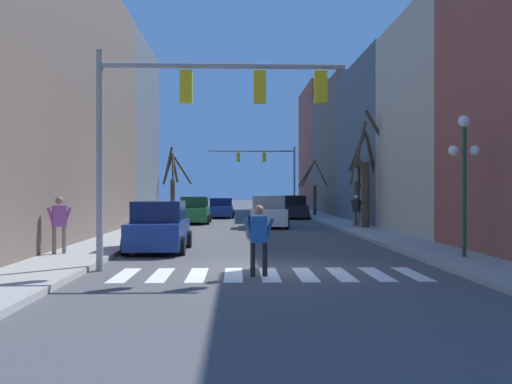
{
  "coord_description": "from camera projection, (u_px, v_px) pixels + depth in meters",
  "views": [
    {
      "loc": [
        -0.82,
        -15.92,
        2.09
      ],
      "look_at": [
        0.5,
        24.5,
        2.02
      ],
      "focal_mm": 42.0,
      "sensor_mm": 36.0,
      "label": 1
    }
  ],
  "objects": [
    {
      "name": "street_lamp_right_corner",
      "position": [
        464.0,
        156.0,
        17.62
      ],
      "size": [
        0.95,
        0.36,
        4.18
      ],
      "color": "#1E4C2D",
      "rests_on": "sidewalk_right"
    },
    {
      "name": "car_parked_right_mid",
      "position": [
        287.0,
        206.0,
        50.63
      ],
      "size": [
        2.2,
        4.11,
        1.71
      ],
      "rotation": [
        0.0,
        0.0,
        1.57
      ],
      "color": "#A38423",
      "rests_on": "ground_plane"
    },
    {
      "name": "sidewalk_right",
      "position": [
        479.0,
        266.0,
        16.13
      ],
      "size": [
        2.15,
        90.0,
        0.15
      ],
      "color": "#9E9E99",
      "rests_on": "ground_plane"
    },
    {
      "name": "pedestrian_near_right_corner",
      "position": [
        259.0,
        234.0,
        14.62
      ],
      "size": [
        0.75,
        0.24,
        1.74
      ],
      "rotation": [
        0.0,
        0.0,
        3.17
      ],
      "color": "black",
      "rests_on": "ground_plane"
    },
    {
      "name": "car_driving_toward_lane",
      "position": [
        221.0,
        208.0,
        46.65
      ],
      "size": [
        2.08,
        4.75,
        1.54
      ],
      "rotation": [
        0.0,
        0.0,
        -1.57
      ],
      "color": "navy",
      "rests_on": "ground_plane"
    },
    {
      "name": "car_parked_right_far",
      "position": [
        268.0,
        213.0,
        34.26
      ],
      "size": [
        2.18,
        4.62,
        1.82
      ],
      "rotation": [
        0.0,
        0.0,
        1.57
      ],
      "color": "white",
      "rests_on": "ground_plane"
    },
    {
      "name": "traffic_signal_far",
      "position": [
        268.0,
        165.0,
        53.82
      ],
      "size": [
        7.86,
        0.28,
        6.09
      ],
      "color": "gray",
      "rests_on": "ground_plane"
    },
    {
      "name": "crosswalk_stripes",
      "position": [
        269.0,
        274.0,
        14.94
      ],
      "size": [
        7.65,
        2.6,
        0.01
      ],
      "color": "white",
      "rests_on": "ground_plane"
    },
    {
      "name": "car_parked_left_near",
      "position": [
        159.0,
        228.0,
        20.69
      ],
      "size": [
        2.04,
        4.34,
        1.74
      ],
      "rotation": [
        0.0,
        0.0,
        1.57
      ],
      "color": "navy",
      "rests_on": "ground_plane"
    },
    {
      "name": "car_parked_left_mid",
      "position": [
        293.0,
        208.0,
        45.17
      ],
      "size": [
        2.19,
        4.17,
        1.76
      ],
      "rotation": [
        0.0,
        0.0,
        1.57
      ],
      "color": "black",
      "rests_on": "ground_plane"
    },
    {
      "name": "traffic_signal_near",
      "position": [
        194.0,
        107.0,
        15.67
      ],
      "size": [
        6.53,
        0.28,
        5.78
      ],
      "color": "gray",
      "rests_on": "ground_plane"
    },
    {
      "name": "street_tree_left_mid",
      "position": [
        313.0,
        191.0,
        48.44
      ],
      "size": [
        2.3,
        1.22,
        4.45
      ],
      "color": "#473828",
      "rests_on": "sidewalk_right"
    },
    {
      "name": "street_tree_left_far",
      "position": [
        358.0,
        188.0,
        33.76
      ],
      "size": [
        1.33,
        2.14,
        4.38
      ],
      "color": "brown",
      "rests_on": "sidewalk_right"
    },
    {
      "name": "building_row_left",
      "position": [
        42.0,
        104.0,
        27.52
      ],
      "size": [
        6.0,
        36.09,
        12.39
      ],
      "color": "#66564C",
      "rests_on": "ground_plane"
    },
    {
      "name": "pedestrian_crossing_street",
      "position": [
        356.0,
        208.0,
        32.64
      ],
      "size": [
        0.57,
        0.61,
        1.73
      ],
      "rotation": [
        0.0,
        0.0,
        2.31
      ],
      "color": "#7A705B",
      "rests_on": "sidewalk_right"
    },
    {
      "name": "car_driving_away_lane",
      "position": [
        195.0,
        211.0,
        38.46
      ],
      "size": [
        2.02,
        4.47,
        1.73
      ],
      "rotation": [
        0.0,
        0.0,
        1.57
      ],
      "color": "#236B38",
      "rests_on": "ground_plane"
    },
    {
      "name": "ground_plane",
      "position": [
        267.0,
        269.0,
        15.94
      ],
      "size": [
        240.0,
        240.0,
        0.0
      ],
      "primitive_type": "plane",
      "color": "#4C4C4F"
    },
    {
      "name": "building_row_right",
      "position": [
        384.0,
        139.0,
        42.87
      ],
      "size": [
        6.0,
        63.19,
        13.58
      ],
      "color": "#934C3D",
      "rests_on": "ground_plane"
    },
    {
      "name": "pedestrian_on_right_sidewalk",
      "position": [
        59.0,
        220.0,
        18.5
      ],
      "size": [
        0.72,
        0.43,
        1.77
      ],
      "rotation": [
        0.0,
        0.0,
        0.47
      ],
      "color": "#7A705B",
      "rests_on": "sidewalk_left"
    },
    {
      "name": "street_tree_right_far",
      "position": [
        367.0,
        176.0,
        31.96
      ],
      "size": [
        2.67,
        2.34,
        6.28
      ],
      "color": "#473828",
      "rests_on": "sidewalk_right"
    },
    {
      "name": "sidewalk_left",
      "position": [
        51.0,
        267.0,
        15.75
      ],
      "size": [
        2.15,
        90.0,
        0.15
      ],
      "color": "#9E9E99",
      "rests_on": "ground_plane"
    },
    {
      "name": "street_tree_left_near",
      "position": [
        173.0,
        182.0,
        47.12
      ],
      "size": [
        2.54,
        3.85,
        5.49
      ],
      "color": "#473828",
      "rests_on": "sidewalk_left"
    }
  ]
}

